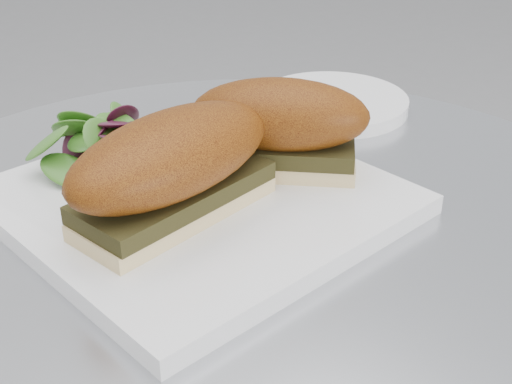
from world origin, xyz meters
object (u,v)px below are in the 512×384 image
Objects in this scene: sandwich_right at (280,125)px; sandwich_left at (173,165)px; saucer at (332,103)px; plate at (197,200)px.

sandwich_left is at bearing -131.40° from sandwich_right.
sandwich_right is 0.19m from saucer.
plate is 0.06m from sandwich_left.
saucer is at bearing 24.14° from plate.
sandwich_left is (-0.03, -0.02, 0.05)m from plate.
plate is 0.25m from saucer.
sandwich_left is at bearing -154.39° from saucer.
sandwich_right is (0.08, -0.01, 0.05)m from plate.
sandwich_left is 0.11m from sandwich_right.
sandwich_left reaches higher than plate.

